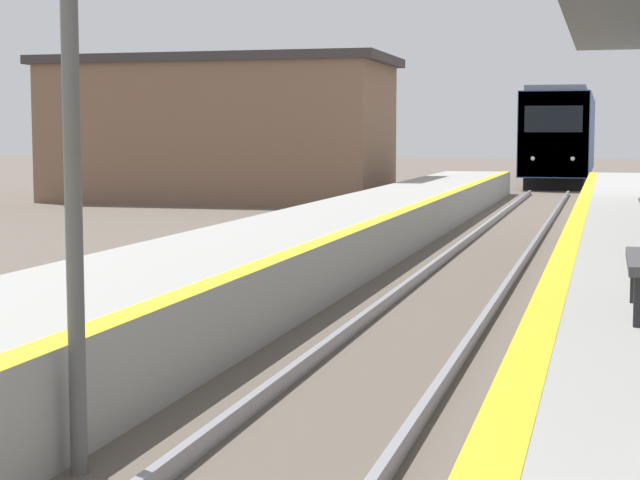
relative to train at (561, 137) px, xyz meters
The scene contains 2 objects.
train is the anchor object (origin of this frame).
station_building 20.18m from the train, 122.79° to the right, with size 12.03×5.67×4.97m.
Camera 1 is at (2.13, -2.07, 2.36)m, focal length 60.00 mm.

